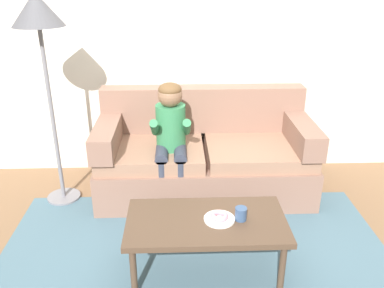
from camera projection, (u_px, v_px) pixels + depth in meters
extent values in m
plane|color=brown|center=(195.00, 242.00, 3.19)|extent=(10.00, 10.00, 0.00)
cube|color=silver|center=(189.00, 34.00, 3.91)|extent=(8.00, 0.10, 2.80)
cube|color=#476675|center=(196.00, 263.00, 2.96)|extent=(2.93, 1.91, 0.01)
cube|color=#846051|center=(204.00, 173.00, 3.85)|extent=(1.95, 0.90, 0.38)
cube|color=#916B55|center=(152.00, 153.00, 3.69)|extent=(0.94, 0.74, 0.12)
cube|color=#916B55|center=(258.00, 151.00, 3.72)|extent=(0.94, 0.74, 0.12)
cube|color=#846051|center=(203.00, 109.00, 3.96)|extent=(1.95, 0.20, 0.44)
cube|color=#846051|center=(108.00, 134.00, 3.65)|extent=(0.20, 0.90, 0.22)
cube|color=#846051|center=(300.00, 131.00, 3.71)|extent=(0.20, 0.90, 0.22)
cube|color=#4C3828|center=(206.00, 222.00, 2.74)|extent=(1.08, 0.57, 0.04)
cylinder|color=#4C3828|center=(134.00, 272.00, 2.60)|extent=(0.04, 0.04, 0.39)
cylinder|color=#4C3828|center=(282.00, 268.00, 2.63)|extent=(0.04, 0.04, 0.39)
cylinder|color=#4C3828|center=(139.00, 230.00, 3.02)|extent=(0.04, 0.04, 0.39)
cylinder|color=#4C3828|center=(268.00, 227.00, 3.05)|extent=(0.04, 0.04, 0.39)
cylinder|color=#337A4C|center=(171.00, 127.00, 3.56)|extent=(0.26, 0.26, 0.40)
sphere|color=#846047|center=(170.00, 95.00, 3.43)|extent=(0.21, 0.21, 0.21)
ellipsoid|color=brown|center=(170.00, 90.00, 3.41)|extent=(0.20, 0.20, 0.12)
cylinder|color=#333847|center=(162.00, 154.00, 3.50)|extent=(0.11, 0.30, 0.11)
cylinder|color=#333847|center=(162.00, 186.00, 3.45)|extent=(0.09, 0.09, 0.44)
cube|color=black|center=(163.00, 214.00, 3.51)|extent=(0.10, 0.20, 0.06)
cylinder|color=#337A4C|center=(155.00, 128.00, 3.45)|extent=(0.07, 0.29, 0.23)
cylinder|color=#333847|center=(180.00, 153.00, 3.50)|extent=(0.11, 0.30, 0.11)
cylinder|color=#333847|center=(181.00, 185.00, 3.46)|extent=(0.09, 0.09, 0.44)
cube|color=black|center=(181.00, 213.00, 3.51)|extent=(0.10, 0.20, 0.06)
cylinder|color=#337A4C|center=(187.00, 127.00, 3.46)|extent=(0.07, 0.29, 0.23)
cylinder|color=white|center=(219.00, 219.00, 2.73)|extent=(0.21, 0.21, 0.01)
torus|color=pink|center=(219.00, 216.00, 2.72)|extent=(0.15, 0.15, 0.04)
cylinder|color=#334C72|center=(241.00, 214.00, 2.72)|extent=(0.08, 0.08, 0.09)
cylinder|color=slate|center=(64.00, 197.00, 3.79)|extent=(0.30, 0.30, 0.03)
cylinder|color=slate|center=(52.00, 116.00, 3.47)|extent=(0.04, 0.04, 1.58)
cone|color=#4C4C51|center=(37.00, 9.00, 3.12)|extent=(0.41, 0.41, 0.26)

